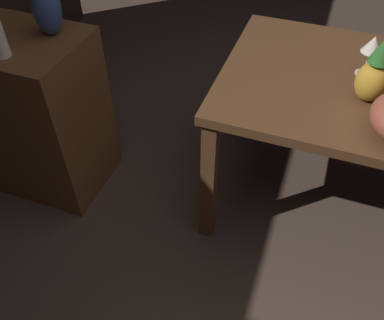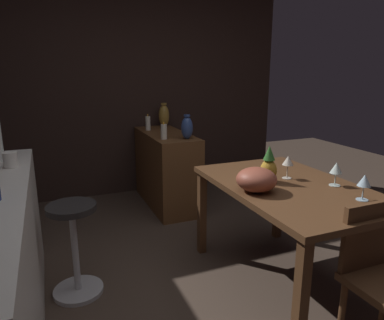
% 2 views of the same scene
% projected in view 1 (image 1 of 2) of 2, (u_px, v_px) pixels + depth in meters
% --- Properties ---
extents(ground_plane, '(9.00, 9.00, 0.00)m').
position_uv_depth(ground_plane, '(363.00, 301.00, 1.74)').
color(ground_plane, '#47382D').
extents(wine_glass_right, '(0.08, 0.08, 0.17)m').
position_uv_depth(wine_glass_right, '(373.00, 46.00, 1.55)').
color(wine_glass_right, silver).
rests_on(wine_glass_right, dining_table).
extents(pineapple_centerpiece, '(0.12, 0.12, 0.26)m').
position_uv_depth(pineapple_centerpiece, '(374.00, 74.00, 1.44)').
color(pineapple_centerpiece, gold).
rests_on(pineapple_centerpiece, dining_table).
extents(vase_ceramic_blue, '(0.12, 0.12, 0.24)m').
position_uv_depth(vase_ceramic_blue, '(46.00, 7.00, 1.63)').
color(vase_ceramic_blue, '#334C8C').
rests_on(vase_ceramic_blue, sideboard_cabinet).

